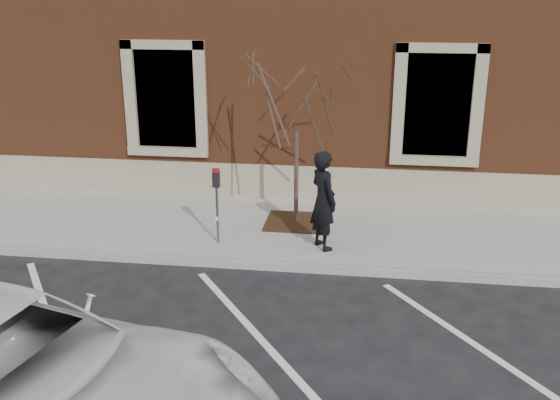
# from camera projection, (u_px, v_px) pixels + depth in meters

# --- Properties ---
(ground) EXTENTS (120.00, 120.00, 0.00)m
(ground) POSITION_uv_depth(u_px,v_px,m) (275.00, 269.00, 11.15)
(ground) COLOR #28282B
(ground) RESTS_ON ground
(sidewalk_near) EXTENTS (40.00, 3.50, 0.15)m
(sidewalk_near) POSITION_uv_depth(u_px,v_px,m) (288.00, 230.00, 12.77)
(sidewalk_near) COLOR #ABA9A1
(sidewalk_near) RESTS_ON ground
(curb_near) EXTENTS (40.00, 0.12, 0.15)m
(curb_near) POSITION_uv_depth(u_px,v_px,m) (275.00, 266.00, 11.08)
(curb_near) COLOR #9E9E99
(curb_near) RESTS_ON ground
(parking_stripes) EXTENTS (28.00, 4.40, 0.01)m
(parking_stripes) POSITION_uv_depth(u_px,v_px,m) (254.00, 332.00, 9.09)
(parking_stripes) COLOR silver
(parking_stripes) RESTS_ON ground
(building_civic) EXTENTS (40.00, 8.62, 8.00)m
(building_civic) POSITION_uv_depth(u_px,v_px,m) (315.00, 18.00, 17.14)
(building_civic) COLOR brown
(building_civic) RESTS_ON ground
(man) EXTENTS (0.75, 0.81, 1.86)m
(man) POSITION_uv_depth(u_px,v_px,m) (323.00, 200.00, 11.41)
(man) COLOR black
(man) RESTS_ON sidewalk_near
(parking_meter) EXTENTS (0.13, 0.10, 1.46)m
(parking_meter) POSITION_uv_depth(u_px,v_px,m) (217.00, 192.00, 11.62)
(parking_meter) COLOR #595B60
(parking_meter) RESTS_ON sidewalk_near
(tree_grate) EXTENTS (1.23, 1.23, 0.03)m
(tree_grate) POSITION_uv_depth(u_px,v_px,m) (296.00, 222.00, 12.94)
(tree_grate) COLOR #372211
(tree_grate) RESTS_ON sidewalk_near
(sapling) EXTENTS (2.10, 2.10, 3.50)m
(sapling) POSITION_uv_depth(u_px,v_px,m) (297.00, 105.00, 12.17)
(sapling) COLOR #412E27
(sapling) RESTS_ON sidewalk_near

